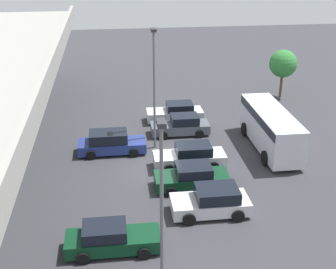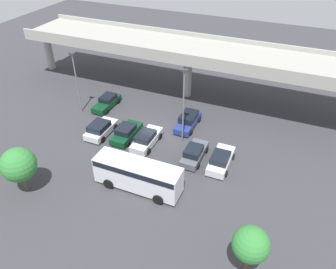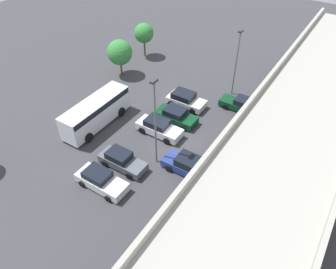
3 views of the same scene
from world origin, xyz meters
name	(u,v)px [view 2 (image 2 of 3)]	position (x,y,z in m)	size (l,w,h in m)	color
ground_plane	(155,135)	(0.00, 0.00, 0.00)	(97.83, 97.83, 0.00)	#38383D
highway_overpass	(188,51)	(0.00, 10.26, 6.23)	(46.78, 7.79, 7.42)	#9E9B93
parked_car_0	(107,102)	(-8.34, 3.30, 0.67)	(1.98, 4.63, 1.44)	#0C381E
parked_car_1	(101,129)	(-5.72, -2.28, 0.75)	(2.23, 4.31, 1.58)	silver
parked_car_2	(126,132)	(-2.74, -1.68, 0.69)	(2.13, 4.47, 1.49)	#0C381E
parked_car_3	(146,139)	(-0.09, -2.04, 0.75)	(2.04, 4.73, 1.61)	silver
parked_car_4	(188,121)	(2.79, 3.15, 0.75)	(2.08, 4.73, 1.59)	navy
parked_car_5	(194,153)	(5.44, -2.27, 0.70)	(1.98, 4.45, 1.53)	#515660
parked_car_6	(221,160)	(8.22, -2.25, 0.71)	(2.08, 4.58, 1.54)	silver
shuttle_bus	(138,174)	(2.12, -8.20, 1.69)	(8.07, 2.55, 2.83)	silver
lamp_post_near_aisle	(183,102)	(3.29, -0.02, 4.99)	(0.70, 0.35, 8.59)	slate
lamp_post_mid_lot	(76,78)	(-10.73, 1.07, 4.53)	(0.70, 0.35, 7.70)	slate
tree_front_centre	(18,165)	(-7.17, -12.53, 3.03)	(3.09, 3.09, 4.59)	brown
tree_front_right	(251,245)	(12.98, -12.90, 3.22)	(2.55, 2.55, 4.51)	brown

